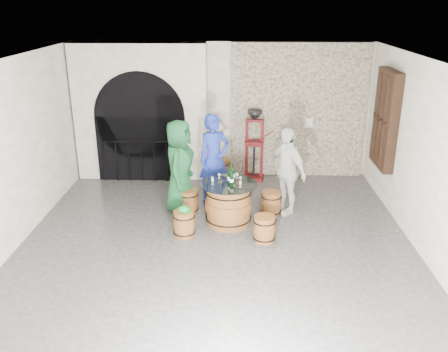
{
  "coord_description": "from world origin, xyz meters",
  "views": [
    {
      "loc": [
        0.34,
        -7.15,
        4.12
      ],
      "look_at": [
        0.12,
        1.01,
        1.05
      ],
      "focal_mm": 38.0,
      "sensor_mm": 36.0,
      "label": 1
    }
  ],
  "objects_px": {
    "barrel_stool_right": "(271,203)",
    "barrel_stool_near_left": "(184,223)",
    "wine_bottle_left": "(230,177)",
    "person_white": "(286,171)",
    "person_blue": "(214,159)",
    "barrel_stool_far": "(216,193)",
    "side_barrel": "(222,170)",
    "corking_press": "(254,140)",
    "wine_bottle_right": "(233,174)",
    "barrel_stool_left": "(189,201)",
    "barrel_table": "(228,204)",
    "barrel_stool_near_right": "(264,229)",
    "person_green": "(180,166)",
    "wine_bottle_center": "(232,179)"
  },
  "relations": [
    {
      "from": "side_barrel",
      "to": "corking_press",
      "type": "relative_size",
      "value": 0.33
    },
    {
      "from": "barrel_stool_near_left",
      "to": "wine_bottle_left",
      "type": "relative_size",
      "value": 1.51
    },
    {
      "from": "barrel_table",
      "to": "barrel_stool_right",
      "type": "bearing_deg",
      "value": 26.79
    },
    {
      "from": "person_green",
      "to": "wine_bottle_right",
      "type": "distance_m",
      "value": 1.16
    },
    {
      "from": "barrel_table",
      "to": "barrel_stool_near_left",
      "type": "distance_m",
      "value": 0.98
    },
    {
      "from": "person_white",
      "to": "corking_press",
      "type": "xyz_separation_m",
      "value": [
        -0.58,
        1.83,
        0.1
      ]
    },
    {
      "from": "barrel_stool_near_right",
      "to": "wine_bottle_left",
      "type": "height_order",
      "value": "wine_bottle_left"
    },
    {
      "from": "person_white",
      "to": "person_blue",
      "type": "bearing_deg",
      "value": -144.39
    },
    {
      "from": "barrel_stool_near_left",
      "to": "wine_bottle_right",
      "type": "bearing_deg",
      "value": 38.07
    },
    {
      "from": "barrel_stool_right",
      "to": "barrel_stool_far",
      "type": "bearing_deg",
      "value": 156.8
    },
    {
      "from": "barrel_stool_far",
      "to": "person_white",
      "type": "xyz_separation_m",
      "value": [
        1.42,
        -0.34,
        0.65
      ]
    },
    {
      "from": "barrel_stool_left",
      "to": "person_green",
      "type": "bearing_deg",
      "value": 148.72
    },
    {
      "from": "barrel_stool_left",
      "to": "barrel_stool_far",
      "type": "height_order",
      "value": "same"
    },
    {
      "from": "wine_bottle_right",
      "to": "barrel_table",
      "type": "bearing_deg",
      "value": -116.33
    },
    {
      "from": "barrel_stool_far",
      "to": "barrel_stool_right",
      "type": "distance_m",
      "value": 1.24
    },
    {
      "from": "barrel_stool_right",
      "to": "barrel_stool_left",
      "type": "bearing_deg",
      "value": 177.75
    },
    {
      "from": "barrel_stool_right",
      "to": "person_white",
      "type": "distance_m",
      "value": 0.72
    },
    {
      "from": "person_white",
      "to": "corking_press",
      "type": "bearing_deg",
      "value": 161.38
    },
    {
      "from": "barrel_stool_near_left",
      "to": "barrel_stool_far",
      "type": "bearing_deg",
      "value": 70.04
    },
    {
      "from": "barrel_stool_near_left",
      "to": "person_blue",
      "type": "height_order",
      "value": "person_blue"
    },
    {
      "from": "person_white",
      "to": "side_barrel",
      "type": "height_order",
      "value": "person_white"
    },
    {
      "from": "side_barrel",
      "to": "barrel_stool_near_right",
      "type": "bearing_deg",
      "value": -73.76
    },
    {
      "from": "barrel_table",
      "to": "person_white",
      "type": "relative_size",
      "value": 0.61
    },
    {
      "from": "wine_bottle_center",
      "to": "side_barrel",
      "type": "bearing_deg",
      "value": 96.39
    },
    {
      "from": "barrel_stool_left",
      "to": "person_blue",
      "type": "distance_m",
      "value": 1.04
    },
    {
      "from": "barrel_stool_far",
      "to": "barrel_stool_right",
      "type": "height_order",
      "value": "same"
    },
    {
      "from": "barrel_stool_near_left",
      "to": "side_barrel",
      "type": "relative_size",
      "value": 0.86
    },
    {
      "from": "barrel_stool_right",
      "to": "barrel_stool_near_left",
      "type": "relative_size",
      "value": 1.0
    },
    {
      "from": "wine_bottle_right",
      "to": "person_green",
      "type": "bearing_deg",
      "value": 157.94
    },
    {
      "from": "barrel_stool_near_right",
      "to": "person_white",
      "type": "bearing_deg",
      "value": 69.17
    },
    {
      "from": "person_blue",
      "to": "person_white",
      "type": "height_order",
      "value": "person_blue"
    },
    {
      "from": "person_green",
      "to": "person_white",
      "type": "bearing_deg",
      "value": -82.27
    },
    {
      "from": "barrel_stool_left",
      "to": "wine_bottle_right",
      "type": "bearing_deg",
      "value": -20.14
    },
    {
      "from": "side_barrel",
      "to": "person_green",
      "type": "bearing_deg",
      "value": -115.83
    },
    {
      "from": "wine_bottle_left",
      "to": "wine_bottle_center",
      "type": "height_order",
      "value": "same"
    },
    {
      "from": "barrel_stool_far",
      "to": "corking_press",
      "type": "distance_m",
      "value": 1.87
    },
    {
      "from": "barrel_stool_far",
      "to": "barrel_stool_near_left",
      "type": "xyz_separation_m",
      "value": [
        -0.53,
        -1.45,
        0.0
      ]
    },
    {
      "from": "corking_press",
      "to": "barrel_table",
      "type": "bearing_deg",
      "value": -93.29
    },
    {
      "from": "barrel_stool_left",
      "to": "barrel_stool_right",
      "type": "distance_m",
      "value": 1.68
    },
    {
      "from": "person_blue",
      "to": "corking_press",
      "type": "xyz_separation_m",
      "value": [
        0.89,
        1.35,
        0.03
      ]
    },
    {
      "from": "person_blue",
      "to": "barrel_stool_near_right",
      "type": "bearing_deg",
      "value": -90.97
    },
    {
      "from": "barrel_stool_left",
      "to": "barrel_stool_near_left",
      "type": "xyz_separation_m",
      "value": [
        0.02,
        -1.03,
        0.0
      ]
    },
    {
      "from": "barrel_table",
      "to": "person_green",
      "type": "bearing_deg",
      "value": 148.72
    },
    {
      "from": "barrel_stool_far",
      "to": "person_blue",
      "type": "height_order",
      "value": "person_blue"
    },
    {
      "from": "barrel_stool_right",
      "to": "wine_bottle_left",
      "type": "distance_m",
      "value": 1.18
    },
    {
      "from": "person_blue",
      "to": "barrel_table",
      "type": "bearing_deg",
      "value": -103.19
    },
    {
      "from": "wine_bottle_right",
      "to": "person_blue",
      "type": "bearing_deg",
      "value": 114.3
    },
    {
      "from": "barrel_stool_right",
      "to": "side_barrel",
      "type": "bearing_deg",
      "value": 120.3
    },
    {
      "from": "barrel_stool_left",
      "to": "wine_bottle_left",
      "type": "height_order",
      "value": "wine_bottle_left"
    },
    {
      "from": "wine_bottle_center",
      "to": "side_barrel",
      "type": "relative_size",
      "value": 0.57
    }
  ]
}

